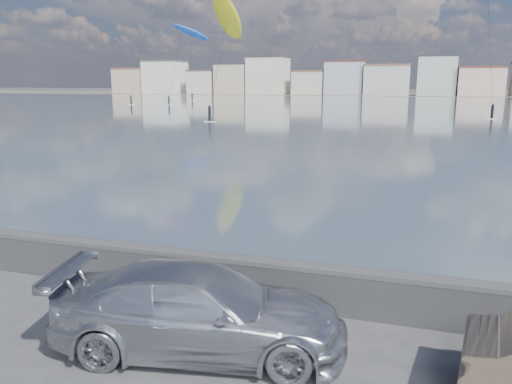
# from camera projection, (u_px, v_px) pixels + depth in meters

# --- Properties ---
(ground) EXTENTS (700.00, 700.00, 0.00)m
(ground) POSITION_uv_depth(u_px,v_px,m) (136.00, 354.00, 8.93)
(ground) COLOR #333335
(ground) RESTS_ON ground
(bay_water) EXTENTS (500.00, 177.00, 0.00)m
(bay_water) POSITION_uv_depth(u_px,v_px,m) (390.00, 108.00, 94.13)
(bay_water) COLOR #455867
(bay_water) RESTS_ON ground
(far_shore_strip) EXTENTS (500.00, 60.00, 0.00)m
(far_shore_strip) POSITION_uv_depth(u_px,v_px,m) (404.00, 95.00, 195.17)
(far_shore_strip) COLOR #4C473D
(far_shore_strip) RESTS_ON ground
(seawall) EXTENTS (400.00, 0.36, 1.08)m
(seawall) POSITION_uv_depth(u_px,v_px,m) (197.00, 270.00, 11.32)
(seawall) COLOR #28282B
(seawall) RESTS_ON ground
(far_buildings) EXTENTS (240.79, 13.26, 14.60)m
(far_buildings) POSITION_uv_depth(u_px,v_px,m) (408.00, 79.00, 180.45)
(far_buildings) COLOR #CCB293
(far_buildings) RESTS_ON ground
(car_silver) EXTENTS (5.58, 3.08, 1.53)m
(car_silver) POSITION_uv_depth(u_px,v_px,m) (200.00, 310.00, 8.95)
(car_silver) COLOR #B7B9BF
(car_silver) RESTS_ON ground
(kitesurfer_3) EXTENTS (5.00, 19.18, 17.71)m
(kitesurfer_3) POSITION_uv_depth(u_px,v_px,m) (228.00, 17.00, 71.60)
(kitesurfer_3) COLOR yellow
(kitesurfer_3) RESTS_ON ground
(kitesurfer_9) EXTENTS (9.46, 10.48, 20.47)m
(kitesurfer_9) POSITION_uv_depth(u_px,v_px,m) (191.00, 33.00, 132.46)
(kitesurfer_9) COLOR blue
(kitesurfer_9) RESTS_ON ground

